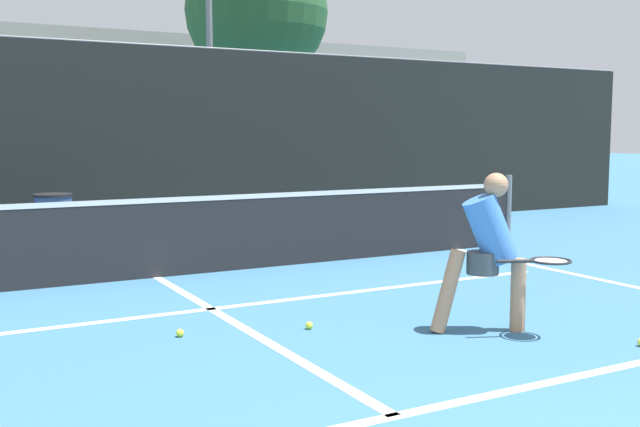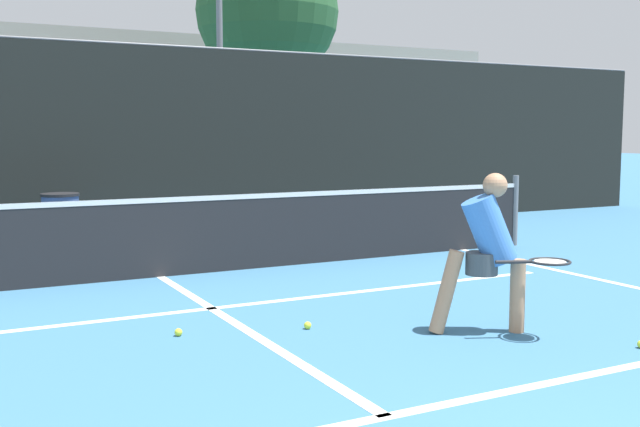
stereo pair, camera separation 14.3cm
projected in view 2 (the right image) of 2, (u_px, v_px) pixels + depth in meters
name	position (u px, v px, depth m)	size (l,w,h in m)	color
court_baseline_near	(386.00, 417.00, 4.52)	(11.00, 0.10, 0.01)	white
court_service_line	(212.00, 308.00, 7.31)	(8.25, 0.10, 0.01)	white
court_center_mark	(236.00, 324.00, 6.72)	(0.10, 4.99, 0.01)	white
court_sideline_right	(596.00, 279.00, 8.79)	(0.10, 5.99, 0.01)	white
net	(160.00, 234.00, 8.86)	(11.09, 0.09, 1.07)	slate
fence_back	(96.00, 141.00, 11.98)	(24.00, 0.06, 3.17)	black
player_practicing	(488.00, 247.00, 6.36)	(1.04, 0.87, 1.38)	tan
tennis_ball_scattered_1	(178.00, 332.00, 6.32)	(0.07, 0.07, 0.07)	#D1E033
tennis_ball_scattered_2	(308.00, 325.00, 6.54)	(0.07, 0.07, 0.07)	#D1E033
trash_bin	(61.00, 222.00, 10.94)	(0.55, 0.55, 0.83)	#384C7F
parked_car	(233.00, 178.00, 17.84)	(1.80, 4.35, 1.52)	navy
tree_west	(267.00, 12.00, 21.68)	(4.13, 4.13, 7.27)	brown
building_far	(11.00, 107.00, 24.02)	(36.00, 2.40, 5.06)	gray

